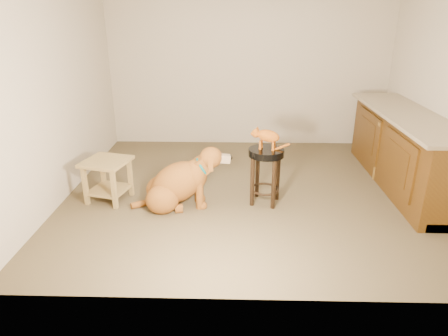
{
  "coord_description": "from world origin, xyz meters",
  "views": [
    {
      "loc": [
        -0.22,
        -4.53,
        2.11
      ],
      "look_at": [
        -0.34,
        -0.34,
        0.45
      ],
      "focal_mm": 32.0,
      "sensor_mm": 36.0,
      "label": 1
    }
  ],
  "objects_px": {
    "wood_stool": "(389,147)",
    "golden_retriever": "(178,184)",
    "padded_stool": "(266,165)",
    "side_table": "(107,174)",
    "tabby_kitten": "(266,136)"
  },
  "relations": [
    {
      "from": "padded_stool",
      "to": "side_table",
      "type": "height_order",
      "value": "padded_stool"
    },
    {
      "from": "padded_stool",
      "to": "side_table",
      "type": "relative_size",
      "value": 1.12
    },
    {
      "from": "padded_stool",
      "to": "golden_retriever",
      "type": "bearing_deg",
      "value": -172.97
    },
    {
      "from": "padded_stool",
      "to": "golden_retriever",
      "type": "height_order",
      "value": "golden_retriever"
    },
    {
      "from": "wood_stool",
      "to": "golden_retriever",
      "type": "relative_size",
      "value": 0.67
    },
    {
      "from": "padded_stool",
      "to": "wood_stool",
      "type": "bearing_deg",
      "value": 26.86
    },
    {
      "from": "padded_stool",
      "to": "golden_retriever",
      "type": "relative_size",
      "value": 0.57
    },
    {
      "from": "tabby_kitten",
      "to": "wood_stool",
      "type": "bearing_deg",
      "value": 43.14
    },
    {
      "from": "wood_stool",
      "to": "tabby_kitten",
      "type": "distance_m",
      "value": 1.96
    },
    {
      "from": "padded_stool",
      "to": "wood_stool",
      "type": "height_order",
      "value": "wood_stool"
    },
    {
      "from": "golden_retriever",
      "to": "padded_stool",
      "type": "bearing_deg",
      "value": -3.25
    },
    {
      "from": "wood_stool",
      "to": "side_table",
      "type": "distance_m",
      "value": 3.65
    },
    {
      "from": "wood_stool",
      "to": "side_table",
      "type": "relative_size",
      "value": 1.32
    },
    {
      "from": "padded_stool",
      "to": "tabby_kitten",
      "type": "bearing_deg",
      "value": 157.78
    },
    {
      "from": "padded_stool",
      "to": "wood_stool",
      "type": "relative_size",
      "value": 0.85
    }
  ]
}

